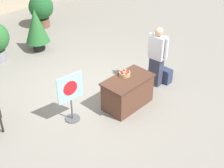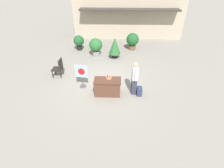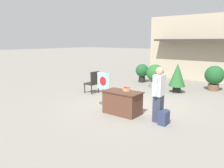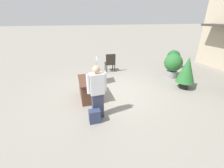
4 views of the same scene
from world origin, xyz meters
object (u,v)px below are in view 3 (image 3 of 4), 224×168
Objects in this scene: person_visitor at (159,94)px; poster_board at (103,86)px; potted_plant_near_left at (155,74)px; display_table at (122,102)px; potted_plant_far_left at (142,71)px; backpack at (164,118)px; potted_plant_near_right at (177,76)px; potted_plant_far_right at (214,76)px; apple_basket at (127,89)px; patio_chair at (93,81)px.

person_visitor is 2.70m from poster_board.
potted_plant_near_left is at bearing -66.18° from person_visitor.
potted_plant_far_left is (-2.48, 5.61, 0.27)m from display_table.
person_visitor is at bearing 150.78° from backpack.
backpack is 0.33× the size of potted_plant_near_left.
display_table is 4.27m from potted_plant_near_right.
backpack is (1.57, -0.06, -0.19)m from display_table.
potted_plant_far_right is at bearing 2.96° from potted_plant_far_left.
potted_plant_far_left is 3.07m from potted_plant_near_right.
poster_board is 0.87× the size of potted_plant_near_right.
potted_plant_near_left reaches higher than poster_board.
potted_plant_near_right reaches higher than potted_plant_far_left.
potted_plant_far_left reaches higher than apple_basket.
person_visitor is 1.37× the size of poster_board.
potted_plant_near_right is (0.21, 4.08, -0.02)m from apple_basket.
potted_plant_near_right reaches higher than potted_plant_far_right.
potted_plant_near_left reaches higher than backpack.
potted_plant_far_left is 0.88× the size of potted_plant_near_left.
poster_board reaches higher than backpack.
person_visitor is at bearing 86.60° from poster_board.
backpack is 0.38× the size of potted_plant_far_left.
backpack is 3.03m from poster_board.
potted_plant_far_left reaches higher than display_table.
potted_plant_near_right reaches higher than potted_plant_near_left.
potted_plant_near_left is at bearing -176.98° from poster_board.
poster_board is at bearing -113.84° from potted_plant_near_right.
apple_basket is (0.06, 0.16, 0.46)m from display_table.
potted_plant_far_right is at bearing 157.80° from poster_board.
potted_plant_far_right is at bearing 25.68° from potted_plant_near_left.
person_visitor reaches higher than potted_plant_far_left.
poster_board is 4.00m from potted_plant_near_right.
potted_plant_near_right is at bearing -129.69° from potted_plant_far_right.
potted_plant_near_left is (-2.37, 4.45, -0.14)m from person_visitor.
display_table is 6.14m from potted_plant_far_left.
display_table is 4.77× the size of apple_basket.
potted_plant_near_right is (0.27, 4.24, 0.44)m from display_table.
potted_plant_near_right reaches higher than patio_chair.
poster_board is at bearing -14.62° from person_visitor.
apple_basket is 0.22× the size of potted_plant_near_left.
potted_plant_near_left reaches higher than patio_chair.
potted_plant_far_right is (1.31, 1.58, -0.10)m from potted_plant_near_right.
potted_plant_far_left is 1.76m from potted_plant_near_left.
person_visitor reaches higher than poster_board.
potted_plant_near_right reaches higher than apple_basket.
apple_basket is at bearing -92.94° from potted_plant_near_right.
potted_plant_near_left is at bearing 119.86° from backpack.
potted_plant_near_right is at bearing 86.39° from display_table.
person_visitor reaches higher than apple_basket.
potted_plant_far_left is (-1.13, 5.03, -0.03)m from poster_board.
potted_plant_far_right is (1.58, 5.82, 0.33)m from display_table.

